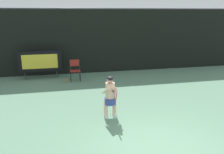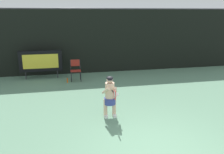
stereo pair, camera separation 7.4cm
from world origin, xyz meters
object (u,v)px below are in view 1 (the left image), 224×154
scoreboard (40,61)px  water_bottle (67,81)px  tennis_racket (115,94)px  tennis_player (110,95)px  umpire_chair (75,69)px

scoreboard → water_bottle: bearing=-39.9°
tennis_racket → tennis_player: bearing=80.0°
umpire_chair → tennis_player: tennis_player is taller
tennis_player → tennis_racket: 0.61m
scoreboard → tennis_racket: 6.54m
water_bottle → tennis_player: (1.33, -4.30, 0.64)m
scoreboard → umpire_chair: bearing=-23.7°
water_bottle → tennis_racket: tennis_racket is taller
tennis_player → tennis_racket: size_ratio=2.35×
tennis_player → tennis_racket: (0.04, -0.56, 0.23)m
scoreboard → tennis_racket: size_ratio=3.65×
water_bottle → tennis_player: bearing=-72.9°
water_bottle → umpire_chair: bearing=36.5°
tennis_player → water_bottle: bearing=107.1°
tennis_player → umpire_chair: bearing=100.8°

